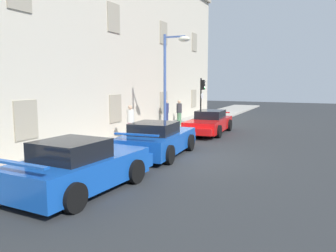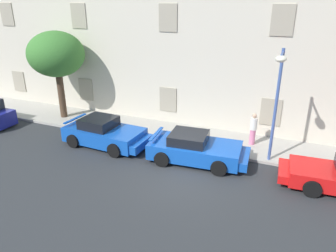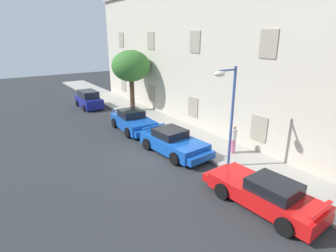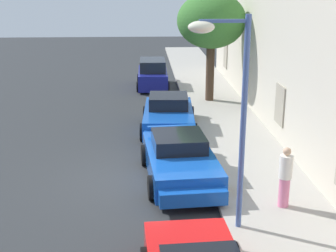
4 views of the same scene
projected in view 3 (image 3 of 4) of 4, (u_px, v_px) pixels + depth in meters
The scene contains 10 objects.
ground_plane at pixel (150, 158), 15.65m from camera, with size 80.00×80.00×0.00m, color #2B2D30.
sidewalk at pixel (204, 142), 17.83m from camera, with size 60.00×3.14×0.14m, color #A8A399.
building_facade at pixel (249, 58), 18.18m from camera, with size 37.97×4.95×10.62m.
sportscar_red_lead at pixel (134, 122), 20.05m from camera, with size 4.66×2.43×1.48m.
sportscar_yellow_flank at pixel (175, 143), 16.17m from camera, with size 4.84×2.53×1.40m.
sportscar_white_middle at pixel (261, 192), 11.18m from camera, with size 5.19×2.29×1.33m.
hatchback_parked at pixel (89, 100), 26.52m from camera, with size 3.83×1.90×1.67m.
tree_near_kerb at pixel (131, 66), 24.02m from camera, with size 3.44×3.44×5.46m.
street_lamp at pixel (227, 100), 13.07m from camera, with size 0.44×1.42×5.26m.
pedestrian_strolling at pixel (233, 139), 15.79m from camera, with size 0.47×0.47×1.72m.
Camera 3 is at (12.31, -7.21, 6.78)m, focal length 28.74 mm.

